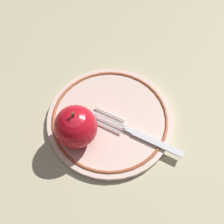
% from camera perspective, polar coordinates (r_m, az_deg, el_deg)
% --- Properties ---
extents(ground_plane, '(2.00, 2.00, 0.00)m').
position_cam_1_polar(ground_plane, '(0.59, -0.36, -1.16)').
color(ground_plane, '#B9AE8C').
extents(plate, '(0.23, 0.23, 0.01)m').
position_cam_1_polar(plate, '(0.58, -0.00, -1.38)').
color(plate, beige).
rests_on(plate, ground_plane).
extents(apple_red_whole, '(0.07, 0.07, 0.08)m').
position_cam_1_polar(apple_red_whole, '(0.52, -6.64, -2.70)').
color(apple_red_whole, red).
rests_on(apple_red_whole, plate).
extents(fork, '(0.16, 0.10, 0.00)m').
position_cam_1_polar(fork, '(0.55, 5.09, -4.21)').
color(fork, silver).
rests_on(fork, plate).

